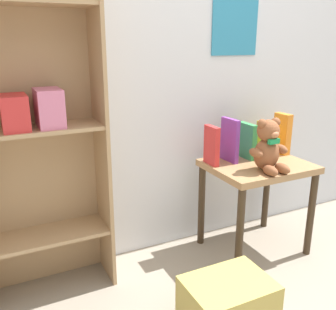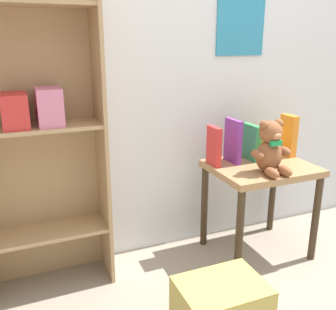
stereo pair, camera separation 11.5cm
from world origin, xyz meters
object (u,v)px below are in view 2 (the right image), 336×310
(display_table, at_px, (260,180))
(book_standing_green, at_px, (251,142))
(bookshelf_side, at_px, (32,105))
(storage_bin, at_px, (221,308))
(book_standing_purple, at_px, (233,141))
(teddy_bear, at_px, (271,149))
(book_standing_red, at_px, (214,146))
(book_standing_yellow, at_px, (270,141))
(book_standing_orange, at_px, (288,136))

(display_table, xyz_separation_m, book_standing_green, (0.00, 0.11, 0.19))
(bookshelf_side, xyz_separation_m, storage_bin, (0.64, -0.66, -0.80))
(bookshelf_side, distance_m, book_standing_purple, 1.07)
(display_table, xyz_separation_m, storage_bin, (-0.52, -0.48, -0.33))
(display_table, relative_size, teddy_bear, 2.00)
(bookshelf_side, distance_m, storage_bin, 1.22)
(display_table, distance_m, teddy_bear, 0.25)
(bookshelf_side, bearing_deg, book_standing_red, -4.68)
(bookshelf_side, height_order, display_table, bookshelf_side)
(book_standing_red, xyz_separation_m, storage_bin, (-0.27, -0.58, -0.53))
(bookshelf_side, bearing_deg, book_standing_green, -3.14)
(book_standing_yellow, bearing_deg, storage_bin, -137.01)
(book_standing_purple, bearing_deg, bookshelf_side, 174.09)
(book_standing_green, bearing_deg, bookshelf_side, 176.82)
(book_standing_purple, distance_m, book_standing_orange, 0.37)
(book_standing_green, bearing_deg, teddy_bear, -98.99)
(bookshelf_side, xyz_separation_m, book_standing_orange, (1.40, -0.08, -0.26))
(bookshelf_side, height_order, teddy_bear, bookshelf_side)
(teddy_bear, height_order, book_standing_orange, teddy_bear)
(bookshelf_side, distance_m, teddy_bear, 1.18)
(storage_bin, bearing_deg, book_standing_orange, 37.08)
(teddy_bear, height_order, book_standing_yellow, teddy_bear)
(teddy_bear, bearing_deg, storage_bin, -142.41)
(book_standing_yellow, xyz_separation_m, storage_bin, (-0.64, -0.58, -0.52))
(storage_bin, bearing_deg, book_standing_green, 49.01)
(book_standing_orange, bearing_deg, book_standing_red, 177.06)
(teddy_bear, relative_size, book_standing_red, 1.29)
(storage_bin, bearing_deg, display_table, 43.01)
(book_standing_purple, bearing_deg, book_standing_green, -0.13)
(book_standing_red, relative_size, book_standing_yellow, 1.08)
(display_table, bearing_deg, book_standing_yellow, 38.53)
(teddy_bear, bearing_deg, book_standing_orange, 36.18)
(book_standing_green, bearing_deg, storage_bin, -131.04)
(book_standing_yellow, distance_m, storage_bin, 1.01)
(book_standing_orange, relative_size, storage_bin, 0.67)
(bookshelf_side, bearing_deg, teddy_bear, -14.39)
(bookshelf_side, xyz_separation_m, display_table, (1.15, -0.18, -0.47))
(teddy_bear, bearing_deg, bookshelf_side, 165.61)
(bookshelf_side, height_order, book_standing_green, bookshelf_side)
(display_table, relative_size, book_standing_purple, 2.26)
(display_table, height_order, book_standing_orange, book_standing_orange)
(book_standing_purple, height_order, storage_bin, book_standing_purple)
(book_standing_yellow, bearing_deg, bookshelf_side, 177.32)
(book_standing_yellow, relative_size, storage_bin, 0.55)
(display_table, relative_size, book_standing_orange, 2.27)
(teddy_bear, bearing_deg, book_standing_red, 134.86)
(book_standing_purple, xyz_separation_m, book_standing_yellow, (0.25, -0.01, -0.02))
(teddy_bear, distance_m, book_standing_orange, 0.35)
(bookshelf_side, bearing_deg, display_table, -8.67)
(display_table, relative_size, book_standing_yellow, 2.77)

